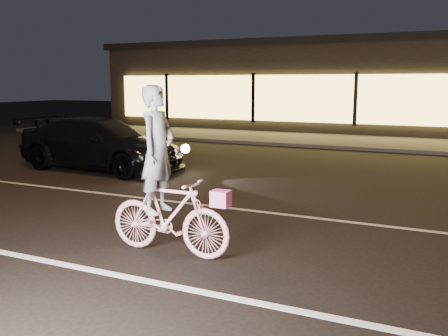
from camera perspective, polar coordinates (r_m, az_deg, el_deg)
The scene contains 7 objects.
ground at distance 7.54m, azimuth -7.22°, elevation -7.82°, with size 90.00×90.00×0.00m, color black.
lane_stripe_near at distance 6.40m, azimuth -14.57°, elevation -11.28°, with size 60.00×0.12×0.01m, color silver.
lane_stripe_far at distance 9.22m, azimuth -0.54°, elevation -4.46°, with size 60.00×0.10×0.01m, color gray.
sidewalk at distance 19.57m, azimuth 13.62°, elevation 2.98°, with size 30.00×4.00×0.12m, color #383533.
storefront at distance 25.32m, azimuth 16.60°, elevation 9.05°, with size 25.40×8.42×4.20m.
cyclist at distance 6.63m, azimuth -6.67°, elevation -3.14°, with size 1.78×0.61×2.24m.
sedan at distance 13.46m, azimuth -13.95°, elevation 2.68°, with size 4.79×2.18×1.36m.
Camera 1 is at (3.89, -6.05, 2.26)m, focal length 40.00 mm.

